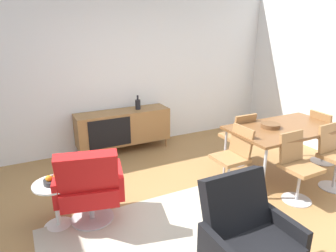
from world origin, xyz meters
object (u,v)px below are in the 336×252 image
(dining_chair_front_left, at_px, (297,165))
(sideboard, at_px, (123,127))
(side_table_round, at_px, (56,200))
(vase_cobalt, at_px, (138,104))
(dining_chair_near_window, at_px, (234,156))
(wooden_bowl_on_table, at_px, (270,126))
(dining_chair_back_left, at_px, (238,137))
(lounge_chair_red, at_px, (89,185))
(armchair_black_shell, at_px, (247,237))
(dining_table, at_px, (285,130))
(dining_chair_front_right, at_px, (334,154))
(dining_chair_far_end, at_px, (324,135))
(fruit_bowl, at_px, (53,180))

(dining_chair_front_left, bearing_deg, sideboard, 119.77)
(side_table_round, bearing_deg, sideboard, 51.69)
(vase_cobalt, bearing_deg, dining_chair_near_window, -72.87)
(wooden_bowl_on_table, relative_size, dining_chair_back_left, 0.30)
(lounge_chair_red, bearing_deg, armchair_black_shell, -56.08)
(wooden_bowl_on_table, bearing_deg, armchair_black_shell, -138.92)
(sideboard, xyz_separation_m, dining_chair_near_window, (0.87, -1.90, 0.03))
(dining_chair_back_left, bearing_deg, dining_table, -57.88)
(dining_chair_front_right, bearing_deg, dining_chair_far_end, 46.05)
(dining_chair_near_window, height_order, armchair_black_shell, armchair_black_shell)
(dining_chair_far_end, bearing_deg, dining_table, -179.74)
(dining_chair_back_left, distance_m, side_table_round, 2.78)
(vase_cobalt, relative_size, dining_chair_near_window, 0.29)
(dining_chair_front_left, height_order, dining_chair_back_left, same)
(vase_cobalt, xyz_separation_m, dining_chair_front_left, (1.13, -2.47, -0.34))
(armchair_black_shell, xyz_separation_m, fruit_bowl, (-1.30, 1.53, 0.09))
(dining_chair_near_window, distance_m, fruit_bowl, 2.22)
(dining_table, distance_m, lounge_chair_red, 2.77)
(dining_chair_back_left, bearing_deg, side_table_round, -172.77)
(dining_chair_far_end, distance_m, dining_chair_near_window, 1.78)
(dining_chair_far_end, distance_m, dining_chair_back_left, 1.36)
(dining_chair_front_right, bearing_deg, armchair_black_shell, -160.56)
(vase_cobalt, bearing_deg, dining_chair_front_right, -53.54)
(dining_chair_front_right, distance_m, side_table_round, 3.54)
(armchair_black_shell, distance_m, fruit_bowl, 2.01)
(dining_chair_back_left, xyz_separation_m, dining_chair_near_window, (-0.54, -0.56, 0.00))
(dining_chair_front_right, height_order, lounge_chair_red, lounge_chair_red)
(wooden_bowl_on_table, xyz_separation_m, dining_chair_front_right, (0.56, -0.63, -0.30))
(dining_chair_front_right, bearing_deg, dining_chair_front_left, 179.99)
(vase_cobalt, distance_m, wooden_bowl_on_table, 2.23)
(dining_chair_far_end, relative_size, dining_chair_front_left, 1.00)
(dining_chair_back_left, bearing_deg, dining_chair_front_right, -58.05)
(dining_table, height_order, wooden_bowl_on_table, wooden_bowl_on_table)
(dining_chair_front_left, distance_m, dining_chair_near_window, 0.78)
(vase_cobalt, distance_m, side_table_round, 2.40)
(fruit_bowl, bearing_deg, wooden_bowl_on_table, -2.71)
(dining_chair_far_end, xyz_separation_m, armchair_black_shell, (-2.69, -1.32, -0.00))
(dining_table, bearing_deg, sideboard, 132.73)
(sideboard, distance_m, dining_chair_far_end, 3.26)
(sideboard, distance_m, vase_cobalt, 0.47)
(dining_chair_front_left, height_order, side_table_round, dining_chair_front_left)
(sideboard, height_order, dining_table, dining_table)
(dining_chair_front_right, relative_size, dining_chair_front_left, 1.00)
(lounge_chair_red, relative_size, armchair_black_shell, 1.00)
(dining_table, relative_size, armchair_black_shell, 1.69)
(dining_chair_near_window, xyz_separation_m, armchair_black_shell, (-0.92, -1.32, -0.00))
(dining_chair_front_right, xyz_separation_m, dining_chair_near_window, (-1.24, 0.56, 0.00))
(dining_table, xyz_separation_m, fruit_bowl, (-3.10, 0.21, -0.14))
(dining_table, xyz_separation_m, dining_chair_back_left, (-0.35, 0.56, -0.23))
(dining_chair_front_right, height_order, dining_chair_back_left, same)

